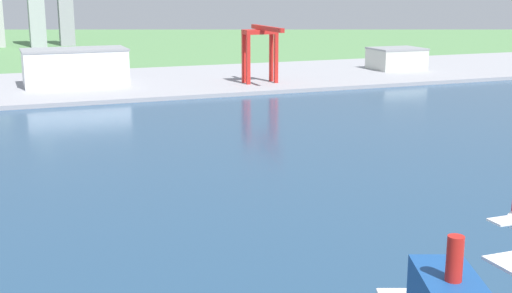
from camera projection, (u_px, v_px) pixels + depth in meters
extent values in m
plane|color=#55854F|center=(193.00, 151.00, 266.05)|extent=(2400.00, 2400.00, 0.00)
cube|color=navy|center=(247.00, 194.00, 211.52)|extent=(840.00, 360.00, 0.15)
cube|color=#95959C|center=(111.00, 84.00, 438.39)|extent=(840.00, 140.00, 2.50)
cylinder|color=red|center=(455.00, 259.00, 93.62)|extent=(2.33, 2.33, 6.49)
cube|color=red|center=(248.00, 60.00, 424.69)|extent=(2.20, 2.20, 30.55)
cube|color=red|center=(276.00, 59.00, 431.23)|extent=(2.20, 2.20, 30.55)
cube|color=red|center=(244.00, 59.00, 431.95)|extent=(2.20, 2.20, 30.55)
cube|color=red|center=(271.00, 57.00, 438.50)|extent=(2.20, 2.20, 30.55)
cube|color=red|center=(260.00, 32.00, 427.78)|extent=(21.12, 10.00, 2.80)
cube|color=red|center=(267.00, 28.00, 416.32)|extent=(2.60, 47.60, 2.60)
cube|color=white|center=(75.00, 68.00, 422.99)|extent=(61.32, 31.39, 21.25)
cube|color=gray|center=(74.00, 50.00, 420.42)|extent=(62.55, 32.02, 1.20)
cube|color=silver|center=(396.00, 59.00, 503.82)|extent=(35.97, 28.94, 14.49)
cube|color=gray|center=(397.00, 49.00, 502.02)|extent=(36.69, 29.52, 1.20)
cube|color=#918F9B|center=(65.00, 2.00, 725.80)|extent=(14.92, 17.06, 90.06)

